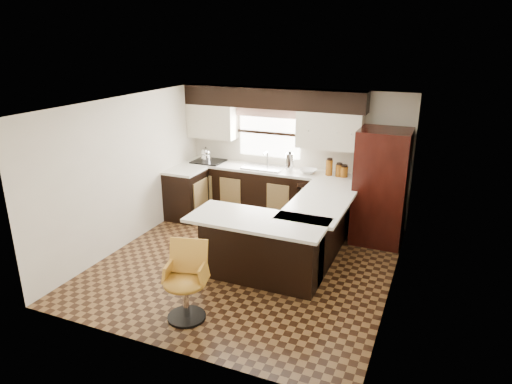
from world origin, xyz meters
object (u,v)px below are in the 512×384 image
at_px(refrigerator, 381,187).
at_px(bar_chair, 185,283).
at_px(peninsula_long, 317,230).
at_px(peninsula_return, 261,250).

xyz_separation_m(refrigerator, bar_chair, (-1.77, -3.20, -0.46)).
relative_size(peninsula_long, peninsula_return, 1.18).
relative_size(peninsula_return, bar_chair, 1.71).
distance_m(refrigerator, bar_chair, 3.69).
height_order(peninsula_long, bar_chair, bar_chair).
bearing_deg(peninsula_long, peninsula_return, -118.30).
distance_m(peninsula_long, bar_chair, 2.43).
bearing_deg(peninsula_return, bar_chair, -110.64).
bearing_deg(refrigerator, peninsula_long, -128.34).
bearing_deg(peninsula_return, peninsula_long, 61.70).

